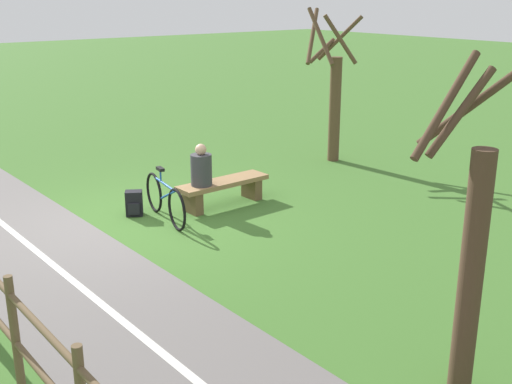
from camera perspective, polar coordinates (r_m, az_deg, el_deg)
The scene contains 9 objects.
ground_plane at distance 10.51m, azimuth -11.27°, elevation -2.68°, with size 80.00×80.00×0.00m, color #3D6B28.
paved_path at distance 6.66m, azimuth -7.41°, elevation -14.95°, with size 2.19×36.00×0.02m, color #66605E.
path_centre_line at distance 6.65m, azimuth -7.42°, elevation -14.88°, with size 0.10×32.00×0.00m, color silver.
bench at distance 11.06m, azimuth -2.97°, elevation 0.36°, with size 1.72×0.52×0.45m.
person_seated at distance 10.69m, azimuth -4.93°, elevation 2.15°, with size 0.37×0.37×0.71m.
bicycle at distance 10.38m, azimuth -8.16°, elevation -0.66°, with size 0.30×1.68×0.86m.
backpack at distance 10.76m, azimuth -10.87°, elevation -1.02°, with size 0.34×0.33×0.42m.
tree_mid_field at distance 13.93m, azimuth 6.89°, elevation 8.86°, with size 1.49×1.32×3.26m.
tree_far_right at distance 5.94m, azimuth 18.61°, elevation -4.98°, with size 1.22×0.87×3.13m.
Camera 1 is at (4.27, 8.92, 3.57)m, focal length 44.64 mm.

